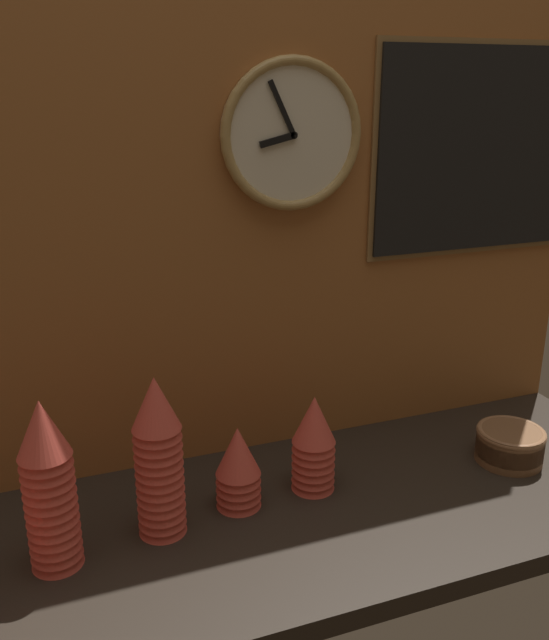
% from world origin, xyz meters
% --- Properties ---
extents(ground_plane, '(1.60, 0.56, 0.04)m').
position_xyz_m(ground_plane, '(0.00, 0.00, -0.02)').
color(ground_plane, black).
extents(wall_tiled_back, '(1.60, 0.03, 1.05)m').
position_xyz_m(wall_tiled_back, '(0.00, 0.27, 0.53)').
color(wall_tiled_back, '#A3602D').
rests_on(wall_tiled_back, ground_plane).
extents(cup_stack_center_left, '(0.09, 0.09, 0.30)m').
position_xyz_m(cup_stack_center_left, '(-0.24, 0.02, 0.15)').
color(cup_stack_center_left, '#DB4C3D').
rests_on(cup_stack_center_left, ground_plane).
extents(cup_stack_center, '(0.09, 0.09, 0.17)m').
position_xyz_m(cup_stack_center, '(-0.09, 0.05, 0.08)').
color(cup_stack_center, '#DB4C3D').
rests_on(cup_stack_center, ground_plane).
extents(cup_stack_left, '(0.09, 0.09, 0.30)m').
position_xyz_m(cup_stack_left, '(-0.42, -0.01, 0.15)').
color(cup_stack_left, '#DB4C3D').
rests_on(cup_stack_left, ground_plane).
extents(cup_stack_center_right, '(0.09, 0.09, 0.20)m').
position_xyz_m(cup_stack_center_right, '(0.07, 0.05, 0.10)').
color(cup_stack_center_right, '#DB4C3D').
rests_on(cup_stack_center_right, ground_plane).
extents(bowl_stack_far_right, '(0.14, 0.14, 0.07)m').
position_xyz_m(bowl_stack_far_right, '(0.50, -0.00, 0.04)').
color(bowl_stack_far_right, brown).
rests_on(bowl_stack_far_right, ground_plane).
extents(wall_clock, '(0.29, 0.03, 0.29)m').
position_xyz_m(wall_clock, '(0.09, 0.23, 0.67)').
color(wall_clock, beige).
extents(menu_board, '(0.50, 0.01, 0.45)m').
position_xyz_m(menu_board, '(0.52, 0.24, 0.63)').
color(menu_board, olive).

